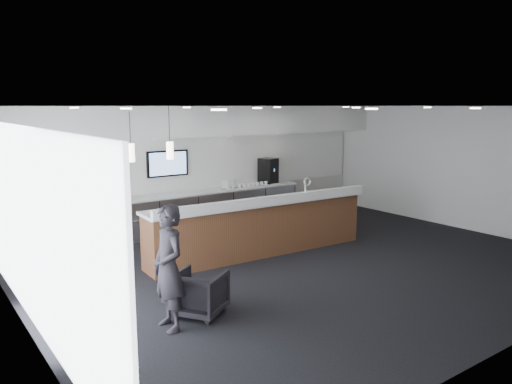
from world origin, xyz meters
TOP-DOWN VIEW (x-y plane):
  - ground at (0.00, 0.00)m, footprint 10.00×10.00m
  - ceiling at (0.00, 0.00)m, footprint 10.00×8.00m
  - back_wall at (0.00, 4.00)m, footprint 10.00×0.02m
  - left_wall at (-5.00, 0.00)m, footprint 0.02×8.00m
  - right_wall at (5.00, 0.00)m, footprint 0.02×8.00m
  - soffit_bulkhead at (0.00, 3.55)m, footprint 10.00×0.90m
  - alcove_panel at (0.00, 3.97)m, footprint 9.80×0.06m
  - window_blinds_wall at (-4.96, 0.00)m, footprint 0.04×7.36m
  - back_credenza at (-0.00, 3.64)m, footprint 5.06×0.66m
  - wall_tv at (-1.00, 3.91)m, footprint 1.05×0.08m
  - pendant_left at (-2.40, 0.80)m, footprint 0.12×0.12m
  - pendant_right at (-3.10, 0.80)m, footprint 0.12×0.12m
  - ceiling_can_lights at (0.00, 0.00)m, footprint 7.00×5.00m
  - service_counter at (-0.35, 1.08)m, footprint 4.93×1.03m
  - coffee_machine at (1.85, 3.69)m, footprint 0.47×0.55m
  - info_sign_left at (0.38, 3.54)m, footprint 0.16×0.06m
  - info_sign_right at (0.64, 3.51)m, footprint 0.17×0.08m
  - armchair at (-2.84, -0.83)m, footprint 0.97×0.97m
  - lounge_guest at (-3.40, -1.00)m, footprint 0.43×0.64m
  - cup_0 at (1.64, 3.51)m, footprint 0.09×0.09m
  - cup_1 at (1.50, 3.51)m, footprint 0.13×0.13m
  - cup_2 at (1.36, 3.51)m, footprint 0.11×0.11m
  - cup_3 at (1.22, 3.51)m, footprint 0.12×0.12m
  - cup_4 at (1.08, 3.51)m, footprint 0.13×0.13m
  - cup_5 at (0.94, 3.51)m, footprint 0.10×0.10m
  - cup_6 at (0.80, 3.51)m, footprint 0.13×0.13m

SIDE VIEW (x-z plane):
  - ground at x=0.00m, z-range 0.00..0.00m
  - armchair at x=-2.84m, z-range 0.00..0.64m
  - back_credenza at x=0.00m, z-range 0.00..0.95m
  - service_counter at x=-0.35m, z-range -0.17..1.32m
  - lounge_guest at x=-3.40m, z-range 0.00..1.72m
  - cup_0 at x=1.64m, z-range 0.95..1.04m
  - cup_1 at x=1.50m, z-range 0.95..1.04m
  - cup_2 at x=1.36m, z-range 0.95..1.04m
  - cup_3 at x=1.22m, z-range 0.95..1.04m
  - cup_4 at x=1.08m, z-range 0.95..1.04m
  - cup_5 at x=0.94m, z-range 0.95..1.04m
  - cup_6 at x=0.80m, z-range 0.95..1.04m
  - info_sign_left at x=0.38m, z-range 0.95..1.16m
  - info_sign_right at x=0.64m, z-range 0.95..1.18m
  - coffee_machine at x=1.85m, z-range 0.95..1.62m
  - back_wall at x=0.00m, z-range 0.00..3.00m
  - left_wall at x=-5.00m, z-range 0.00..3.00m
  - right_wall at x=5.00m, z-range 0.00..3.00m
  - window_blinds_wall at x=-4.96m, z-range 0.23..2.77m
  - alcove_panel at x=0.00m, z-range 0.90..2.30m
  - wall_tv at x=-1.00m, z-range 1.34..1.96m
  - pendant_left at x=-2.40m, z-range 2.10..2.40m
  - pendant_right at x=-3.10m, z-range 2.10..2.40m
  - soffit_bulkhead at x=0.00m, z-range 2.30..3.00m
  - ceiling_can_lights at x=0.00m, z-range 2.96..2.98m
  - ceiling at x=0.00m, z-range 2.99..3.01m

